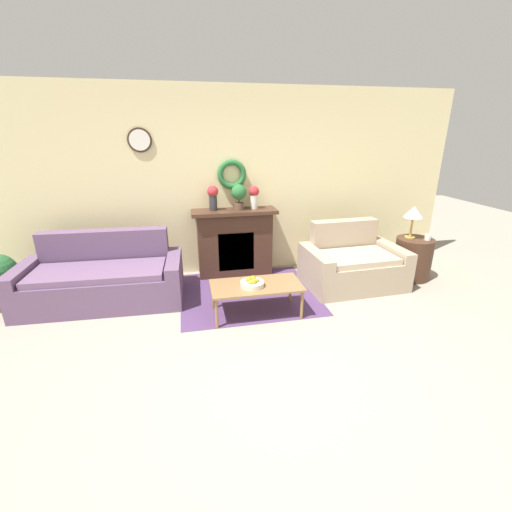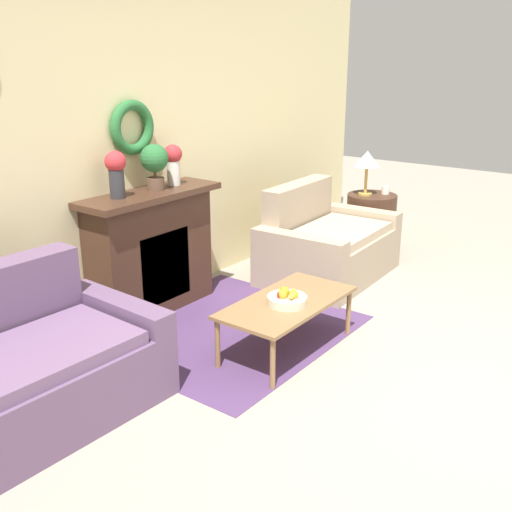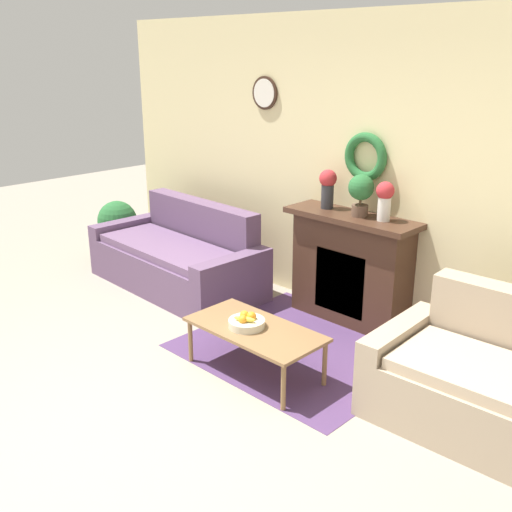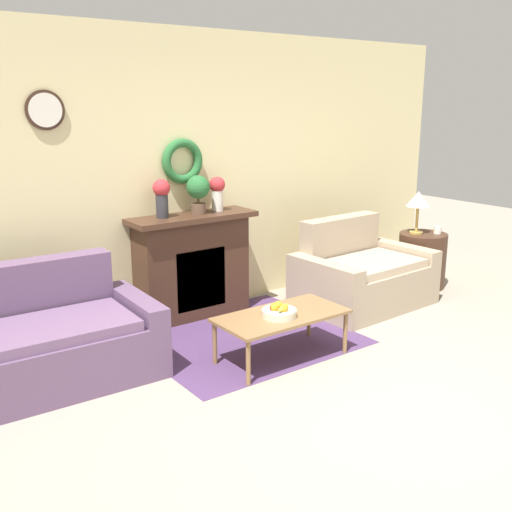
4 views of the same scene
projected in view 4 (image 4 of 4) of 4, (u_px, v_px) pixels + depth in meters
ground_plane at (400, 420)px, 3.96m from camera, size 16.00×16.00×0.00m
floor_rug at (242, 336)px, 5.34m from camera, size 1.80×1.64×0.01m
wall_back at (186, 175)px, 5.74m from camera, size 6.80×0.15×2.70m
fireplace at (193, 265)px, 5.75m from camera, size 1.24×0.41×1.01m
couch_left at (20, 348)px, 4.35m from camera, size 1.99×0.97×0.86m
loveseat_right at (361, 276)px, 6.15m from camera, size 1.37×0.96×0.87m
coffee_table at (282, 318)px, 4.82m from camera, size 1.07×0.54×0.38m
fruit_bowl at (279, 312)px, 4.74m from camera, size 0.28×0.28×0.12m
side_table_by_loveseat at (422, 260)px, 6.73m from camera, size 0.53×0.53×0.61m
table_lamp at (418, 201)px, 6.57m from camera, size 0.26×0.26×0.47m
mug at (438, 230)px, 6.64m from camera, size 0.08×0.08×0.08m
vase_on_mantel_left at (162, 195)px, 5.41m from camera, size 0.16×0.16×0.35m
vase_on_mantel_right at (217, 191)px, 5.75m from camera, size 0.15×0.15×0.33m
potted_plant_on_mantel at (198, 190)px, 5.60m from camera, size 0.22×0.22×0.36m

